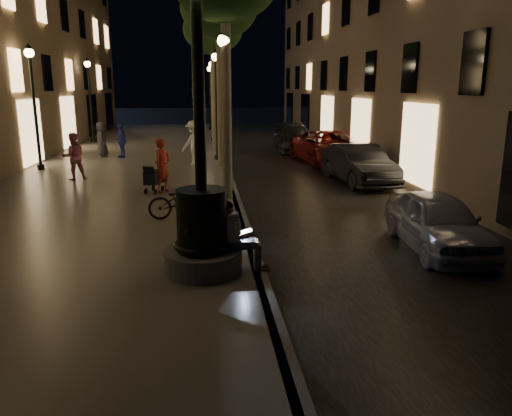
{
  "coord_description": "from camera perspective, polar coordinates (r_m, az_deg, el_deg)",
  "views": [
    {
      "loc": [
        -0.96,
        -6.5,
        3.44
      ],
      "look_at": [
        0.06,
        3.0,
        1.1
      ],
      "focal_mm": 35.0,
      "sensor_mm": 36.0,
      "label": 1
    }
  ],
  "objects": [
    {
      "name": "bicycle",
      "position": [
        12.58,
        -8.4,
        0.82
      ],
      "size": [
        1.76,
        0.81,
        0.89
      ],
      "primitive_type": "imported",
      "rotation": [
        0.0,
        0.0,
        1.7
      ],
      "color": "black",
      "rests_on": "promenade"
    },
    {
      "name": "lamp_left_b",
      "position": [
        21.49,
        -24.13,
        12.09
      ],
      "size": [
        0.36,
        0.36,
        4.81
      ],
      "color": "black",
      "rests_on": "promenade"
    },
    {
      "name": "tree_second",
      "position": [
        20.71,
        -4.26,
        21.8
      ],
      "size": [
        3.0,
        3.0,
        7.4
      ],
      "color": "#6B604C",
      "rests_on": "promenade"
    },
    {
      "name": "stroller",
      "position": [
        15.78,
        -11.63,
        3.44
      ],
      "size": [
        0.6,
        0.94,
        0.96
      ],
      "rotation": [
        0.0,
        0.0,
        -0.35
      ],
      "color": "black",
      "rests_on": "promenade"
    },
    {
      "name": "pedestrian_red",
      "position": [
        15.73,
        -10.63,
        4.79
      ],
      "size": [
        0.69,
        0.73,
        1.68
      ],
      "primitive_type": "imported",
      "rotation": [
        0.0,
        0.0,
        0.92
      ],
      "color": "red",
      "rests_on": "promenade"
    },
    {
      "name": "cobble_lane",
      "position": [
        22.13,
        4.28,
        4.84
      ],
      "size": [
        6.0,
        45.0,
        0.02
      ],
      "primitive_type": "cube",
      "color": "black",
      "rests_on": "ground"
    },
    {
      "name": "pedestrian_dark",
      "position": [
        24.59,
        -17.21,
        7.55
      ],
      "size": [
        0.67,
        0.89,
        1.64
      ],
      "primitive_type": "imported",
      "rotation": [
        0.0,
        0.0,
        1.77
      ],
      "color": "#2E2E33",
      "rests_on": "promenade"
    },
    {
      "name": "curb_strip",
      "position": [
        21.78,
        -3.53,
        4.95
      ],
      "size": [
        0.25,
        45.0,
        0.2
      ],
      "primitive_type": "cube",
      "color": "#59595B",
      "rests_on": "ground"
    },
    {
      "name": "car_third",
      "position": [
        22.77,
        8.39,
        6.82
      ],
      "size": [
        2.95,
        5.49,
        1.46
      ],
      "primitive_type": "imported",
      "rotation": [
        0.0,
        0.0,
        0.1
      ],
      "color": "maroon",
      "rests_on": "ground"
    },
    {
      "name": "lamp_curb_c",
      "position": [
        30.5,
        -5.02,
        13.37
      ],
      "size": [
        0.36,
        0.36,
        4.81
      ],
      "color": "black",
      "rests_on": "promenade"
    },
    {
      "name": "lamp_left_c",
      "position": [
        31.17,
        -18.52,
        12.74
      ],
      "size": [
        0.36,
        0.36,
        4.81
      ],
      "color": "black",
      "rests_on": "promenade"
    },
    {
      "name": "lamp_curb_b",
      "position": [
        22.51,
        -4.56,
        13.24
      ],
      "size": [
        0.36,
        0.36,
        4.81
      ],
      "color": "black",
      "rests_on": "promenade"
    },
    {
      "name": "car_front",
      "position": [
        11.35,
        20.04,
        -1.49
      ],
      "size": [
        1.67,
        3.69,
        1.23
      ],
      "primitive_type": "imported",
      "rotation": [
        0.0,
        0.0,
        -0.06
      ],
      "color": "#B3B5BC",
      "rests_on": "ground"
    },
    {
      "name": "lamp_curb_a",
      "position": [
        14.51,
        -3.61,
        12.96
      ],
      "size": [
        0.36,
        0.36,
        4.81
      ],
      "color": "black",
      "rests_on": "promenade"
    },
    {
      "name": "car_rear",
      "position": [
        27.41,
        4.38,
        8.03
      ],
      "size": [
        2.18,
        4.91,
        1.4
      ],
      "primitive_type": "imported",
      "rotation": [
        0.0,
        0.0,
        -0.05
      ],
      "color": "#2B2B2F",
      "rests_on": "ground"
    },
    {
      "name": "fountain_lamppost",
      "position": [
        8.78,
        -6.19,
        -0.99
      ],
      "size": [
        1.4,
        1.4,
        5.21
      ],
      "color": "#59595B",
      "rests_on": "promenade"
    },
    {
      "name": "pedestrian_blue",
      "position": [
        23.95,
        -15.15,
        7.45
      ],
      "size": [
        0.82,
        0.98,
        1.57
      ],
      "primitive_type": "imported",
      "rotation": [
        0.0,
        0.0,
        5.29
      ],
      "color": "navy",
      "rests_on": "promenade"
    },
    {
      "name": "tree_third",
      "position": [
        26.64,
        -4.96,
        19.57
      ],
      "size": [
        3.0,
        3.0,
        7.2
      ],
      "color": "#6B604C",
      "rests_on": "promenade"
    },
    {
      "name": "car_second",
      "position": [
        18.34,
        11.68,
        4.91
      ],
      "size": [
        1.82,
        4.34,
        1.4
      ],
      "primitive_type": "imported",
      "rotation": [
        0.0,
        0.0,
        0.08
      ],
      "color": "black",
      "rests_on": "ground"
    },
    {
      "name": "ground",
      "position": [
        21.79,
        -3.53,
        4.69
      ],
      "size": [
        120.0,
        120.0,
        0.0
      ],
      "primitive_type": "plane",
      "color": "black",
      "rests_on": "ground"
    },
    {
      "name": "pedestrian_pink",
      "position": [
        18.68,
        -20.13,
        5.54
      ],
      "size": [
        0.98,
        0.88,
        1.65
      ],
      "primitive_type": "imported",
      "rotation": [
        0.0,
        0.0,
        3.53
      ],
      "color": "#D16E94",
      "rests_on": "promenade"
    },
    {
      "name": "promenade",
      "position": [
        21.97,
        -14.05,
        4.64
      ],
      "size": [
        8.0,
        45.0,
        0.2
      ],
      "primitive_type": "cube",
      "color": "slate",
      "rests_on": "ground"
    },
    {
      "name": "lamp_curb_d",
      "position": [
        38.5,
        -5.28,
        13.44
      ],
      "size": [
        0.36,
        0.36,
        4.81
      ],
      "color": "black",
      "rests_on": "promenade"
    },
    {
      "name": "seated_man_laptop",
      "position": [
        8.89,
        -2.19,
        -2.93
      ],
      "size": [
        0.91,
        0.31,
        1.28
      ],
      "color": "tan",
      "rests_on": "promenade"
    },
    {
      "name": "pedestrian_white",
      "position": [
        21.3,
        -7.08,
        7.44
      ],
      "size": [
        1.36,
        1.27,
        1.84
      ],
      "primitive_type": "imported",
      "rotation": [
        0.0,
        0.0,
        3.81
      ],
      "color": "white",
      "rests_on": "promenade"
    },
    {
      "name": "tree_far",
      "position": [
        32.64,
        -5.07,
        19.01
      ],
      "size": [
        3.0,
        3.0,
        7.5
      ],
      "color": "#6B604C",
      "rests_on": "promenade"
    }
  ]
}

